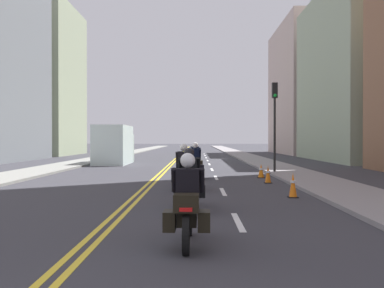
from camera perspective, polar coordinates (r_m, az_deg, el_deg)
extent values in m
plane|color=#35353B|center=(50.58, -1.56, -1.47)|extent=(264.00, 264.00, 0.00)
cube|color=gray|center=(51.30, -9.27, -1.39)|extent=(2.63, 144.00, 0.12)
cube|color=gray|center=(50.79, 6.24, -1.40)|extent=(2.63, 144.00, 0.12)
cube|color=yellow|center=(50.58, -1.69, -1.47)|extent=(0.12, 132.00, 0.01)
cube|color=yellow|center=(50.57, -1.42, -1.47)|extent=(0.12, 132.00, 0.01)
cube|color=silver|center=(10.71, 5.50, -9.19)|extent=(0.14, 2.40, 0.01)
cube|color=silver|center=(16.64, 3.71, -5.69)|extent=(0.14, 2.40, 0.01)
cube|color=silver|center=(22.60, 2.88, -4.03)|extent=(0.14, 2.40, 0.01)
cube|color=silver|center=(28.58, 2.39, -3.06)|extent=(0.14, 2.40, 0.01)
cube|color=silver|center=(34.57, 2.08, -2.43)|extent=(0.14, 2.40, 0.01)
cube|color=silver|center=(40.56, 1.85, -1.98)|extent=(0.14, 2.40, 0.01)
cube|color=silver|center=(46.56, 1.69, -1.65)|extent=(0.14, 2.40, 0.01)
cube|color=silver|center=(52.55, 1.56, -1.39)|extent=(0.14, 2.40, 0.01)
cube|color=silver|center=(58.55, 1.46, -1.19)|extent=(0.14, 2.40, 0.01)
cube|color=#98A58B|center=(43.82, 20.51, 7.55)|extent=(8.98, 17.29, 14.33)
cube|color=#9DAA87|center=(58.18, -17.84, 7.12)|extent=(8.31, 12.61, 16.94)
cube|color=#2D3847|center=(59.29, -21.66, 2.88)|extent=(0.04, 10.59, 0.90)
cube|color=#2D3847|center=(59.50, -21.68, 5.87)|extent=(0.04, 10.59, 0.90)
cube|color=#2D3847|center=(59.87, -21.69, 8.83)|extent=(0.04, 10.59, 0.90)
cube|color=#2D3847|center=(60.40, -21.70, 11.75)|extent=(0.04, 10.59, 0.90)
cube|color=#C2A9A2|center=(62.25, 14.37, 6.28)|extent=(8.87, 18.14, 16.03)
cube|color=#2D3847|center=(63.19, 18.29, 2.54)|extent=(0.04, 15.24, 0.90)
cube|color=#2D3847|center=(64.10, 18.32, 10.44)|extent=(0.04, 15.24, 0.90)
cylinder|color=black|center=(9.12, -0.35, -8.94)|extent=(0.12, 0.63, 0.62)
cylinder|color=black|center=(7.63, -0.71, -10.83)|extent=(0.12, 0.63, 0.62)
cube|color=silver|center=(9.08, -0.35, -6.87)|extent=(0.14, 0.32, 0.04)
cube|color=black|center=(8.33, -0.51, -7.90)|extent=(0.34, 1.16, 0.40)
cube|color=black|center=(7.62, -0.69, -7.03)|extent=(0.41, 0.37, 0.28)
cube|color=red|center=(7.44, -0.74, -7.83)|extent=(0.20, 0.03, 0.06)
cube|color=black|center=(7.91, -2.68, -9.09)|extent=(0.21, 0.44, 0.32)
cube|color=black|center=(7.89, 1.43, -9.12)|extent=(0.21, 0.44, 0.32)
cube|color=#B2C1CC|center=(8.77, -0.40, -4.97)|extent=(0.36, 0.13, 0.36)
cube|color=black|center=(8.22, -0.52, -4.77)|extent=(0.40, 0.27, 0.52)
cylinder|color=black|center=(8.38, -2.13, -4.33)|extent=(0.10, 0.28, 0.45)
cylinder|color=black|center=(8.36, 1.16, -4.34)|extent=(0.10, 0.28, 0.45)
sphere|color=white|center=(8.23, -0.52, -1.97)|extent=(0.26, 0.26, 0.26)
cylinder|color=black|center=(13.43, -0.42, -5.75)|extent=(0.16, 0.68, 0.68)
cylinder|color=black|center=(11.80, -0.24, -6.63)|extent=(0.16, 0.68, 0.68)
cube|color=silver|center=(13.40, -0.42, -4.22)|extent=(0.15, 0.33, 0.04)
cube|color=black|center=(12.58, -0.33, -4.90)|extent=(0.37, 1.26, 0.40)
cube|color=black|center=(11.83, -0.25, -4.18)|extent=(0.41, 0.38, 0.28)
cube|color=red|center=(11.64, -0.22, -4.65)|extent=(0.20, 0.04, 0.06)
cube|color=black|center=(12.10, -1.61, -5.59)|extent=(0.22, 0.45, 0.32)
cube|color=black|center=(12.11, 1.06, -5.59)|extent=(0.22, 0.45, 0.32)
cube|color=#B2C1CC|center=(13.08, -0.39, -3.02)|extent=(0.36, 0.14, 0.36)
cube|color=black|center=(12.50, -0.33, -2.85)|extent=(0.41, 0.28, 0.51)
cylinder|color=black|center=(12.64, -1.43, -2.59)|extent=(0.11, 0.28, 0.45)
cylinder|color=black|center=(12.65, 0.75, -2.58)|extent=(0.11, 0.28, 0.45)
sphere|color=black|center=(12.51, -0.33, -1.05)|extent=(0.26, 0.26, 0.26)
cylinder|color=black|center=(17.80, -0.84, -4.20)|extent=(0.13, 0.68, 0.67)
cylinder|color=black|center=(16.33, -1.19, -4.63)|extent=(0.13, 0.68, 0.67)
cube|color=silver|center=(17.77, -0.84, -3.06)|extent=(0.15, 0.33, 0.04)
cube|color=black|center=(17.04, -1.01, -3.47)|extent=(0.37, 1.14, 0.40)
cube|color=black|center=(16.36, -1.17, -2.87)|extent=(0.41, 0.38, 0.28)
cube|color=red|center=(16.18, -1.22, -3.19)|extent=(0.20, 0.04, 0.06)
cube|color=black|center=(16.63, -2.08, -3.92)|extent=(0.22, 0.45, 0.32)
cube|color=black|center=(16.59, -0.15, -3.93)|extent=(0.22, 0.45, 0.32)
cube|color=#B2C1CC|center=(17.49, -0.90, -2.12)|extent=(0.36, 0.14, 0.36)
cube|color=black|center=(16.96, -1.02, -1.85)|extent=(0.41, 0.28, 0.57)
cylinder|color=black|center=(17.13, -1.79, -1.66)|extent=(0.11, 0.28, 0.45)
cylinder|color=black|center=(17.10, -0.18, -1.66)|extent=(0.11, 0.28, 0.45)
sphere|color=white|center=(16.98, -1.01, -0.41)|extent=(0.26, 0.26, 0.26)
cylinder|color=black|center=(22.90, 0.25, -3.18)|extent=(0.17, 0.64, 0.63)
cylinder|color=black|center=(21.45, 0.44, -3.44)|extent=(0.17, 0.64, 0.63)
cube|color=silver|center=(22.88, 0.25, -2.35)|extent=(0.16, 0.33, 0.04)
cube|color=black|center=(22.16, 0.34, -2.59)|extent=(0.38, 1.12, 0.40)
cube|color=black|center=(21.50, 0.43, -2.10)|extent=(0.42, 0.38, 0.28)
cube|color=red|center=(21.31, 0.46, -2.34)|extent=(0.20, 0.04, 0.06)
cube|color=black|center=(21.72, -0.34, -2.92)|extent=(0.22, 0.45, 0.32)
cube|color=black|center=(21.75, 1.14, -2.91)|extent=(0.22, 0.45, 0.32)
cube|color=#B2C1CC|center=(22.61, 0.29, -1.56)|extent=(0.37, 0.14, 0.36)
cube|color=black|center=(22.09, 0.35, -1.31)|extent=(0.41, 0.28, 0.59)
cylinder|color=black|center=(22.23, -0.29, -1.17)|extent=(0.11, 0.29, 0.45)
cylinder|color=black|center=(22.25, 0.95, -1.17)|extent=(0.11, 0.29, 0.45)
sphere|color=white|center=(22.11, 0.35, -0.19)|extent=(0.26, 0.26, 0.26)
cylinder|color=black|center=(27.20, 0.36, -2.55)|extent=(0.13, 0.66, 0.66)
cylinder|color=black|center=(25.57, 0.45, -2.76)|extent=(0.13, 0.66, 0.66)
cube|color=silver|center=(27.18, 0.36, -1.82)|extent=(0.15, 0.32, 0.04)
cube|color=black|center=(26.37, 0.41, -2.04)|extent=(0.35, 1.25, 0.40)
cube|color=black|center=(25.63, 0.45, -1.63)|extent=(0.41, 0.37, 0.28)
cube|color=red|center=(25.44, 0.46, -1.83)|extent=(0.20, 0.04, 0.06)
cube|color=black|center=(25.88, -0.19, -2.32)|extent=(0.21, 0.45, 0.32)
cube|color=black|center=(25.89, 1.05, -2.31)|extent=(0.21, 0.45, 0.32)
cube|color=#B2C1CC|center=(26.88, 0.38, -1.18)|extent=(0.36, 0.13, 0.36)
cube|color=black|center=(26.30, 0.41, -1.00)|extent=(0.41, 0.27, 0.56)
cylinder|color=black|center=(26.45, -0.12, -0.89)|extent=(0.11, 0.28, 0.45)
cylinder|color=black|center=(26.46, 0.92, -0.89)|extent=(0.11, 0.28, 0.45)
sphere|color=white|center=(26.32, 0.41, -0.09)|extent=(0.26, 0.26, 0.26)
cylinder|color=black|center=(32.44, 0.31, -2.05)|extent=(0.13, 0.66, 0.66)
cylinder|color=black|center=(30.94, 0.36, -2.17)|extent=(0.13, 0.66, 0.66)
cube|color=silver|center=(32.43, 0.31, -1.43)|extent=(0.15, 0.32, 0.04)
cube|color=black|center=(31.68, 0.34, -1.60)|extent=(0.35, 1.15, 0.40)
cube|color=black|center=(31.00, 0.36, -1.24)|extent=(0.41, 0.37, 0.28)
cube|color=red|center=(30.81, 0.37, -1.40)|extent=(0.20, 0.03, 0.06)
cube|color=black|center=(31.23, -0.16, -1.82)|extent=(0.21, 0.44, 0.32)
cube|color=black|center=(31.24, 0.87, -1.82)|extent=(0.21, 0.44, 0.32)
cube|color=#B2C1CC|center=(32.15, 0.32, -0.89)|extent=(0.36, 0.13, 0.36)
cube|color=black|center=(31.62, 0.34, -0.77)|extent=(0.41, 0.27, 0.52)
cylinder|color=black|center=(31.76, -0.10, -0.68)|extent=(0.11, 0.28, 0.45)
cylinder|color=black|center=(31.77, 0.77, -0.68)|extent=(0.11, 0.28, 0.45)
sphere|color=white|center=(31.64, 0.34, -0.05)|extent=(0.26, 0.26, 0.26)
cube|color=black|center=(15.28, 11.93, -6.21)|extent=(0.31, 0.31, 0.03)
cone|color=orange|center=(15.24, 11.94, -4.75)|extent=(0.25, 0.25, 0.76)
cylinder|color=white|center=(15.23, 11.94, -4.41)|extent=(0.17, 0.17, 0.08)
cube|color=black|center=(22.76, 8.23, -3.97)|extent=(0.35, 0.35, 0.03)
cone|color=orange|center=(22.74, 8.23, -3.15)|extent=(0.28, 0.28, 0.63)
cylinder|color=white|center=(22.73, 8.23, -2.96)|extent=(0.19, 0.19, 0.08)
cube|color=black|center=(20.07, 9.04, -4.58)|extent=(0.31, 0.31, 0.03)
cone|color=orange|center=(20.04, 9.04, -3.53)|extent=(0.25, 0.25, 0.71)
cylinder|color=white|center=(20.03, 9.04, -3.29)|extent=(0.17, 0.17, 0.08)
cylinder|color=black|center=(25.49, 9.82, 1.02)|extent=(0.12, 0.12, 4.03)
cube|color=black|center=(25.62, 9.82, 6.32)|extent=(0.28, 0.28, 0.80)
sphere|color=green|center=(25.44, 9.88, 5.72)|extent=(0.18, 0.18, 0.18)
cube|color=#B2CCBE|center=(38.04, -8.58, -0.50)|extent=(2.00, 1.80, 2.20)
cube|color=silver|center=(35.08, -9.36, -0.11)|extent=(2.20, 5.20, 2.80)
cylinder|color=black|center=(37.66, -8.68, -1.50)|extent=(2.00, 0.90, 0.90)
cylinder|color=black|center=(33.53, -9.83, -1.76)|extent=(2.00, 0.90, 0.90)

